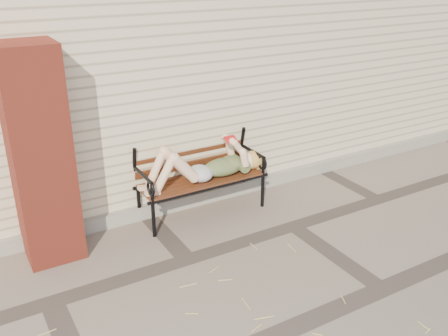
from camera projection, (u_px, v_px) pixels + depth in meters
ground at (293, 226)px, 5.28m from camera, size 80.00×80.00×0.00m
house_wall at (169, 43)px, 7.07m from camera, size 8.00×4.00×3.00m
foundation_strip at (244, 186)px, 6.02m from camera, size 8.00×0.10×0.15m
brick_pillar at (40, 156)px, 4.42m from camera, size 0.50×0.50×2.00m
garden_bench at (198, 165)px, 5.42m from camera, size 1.50×0.60×0.97m
reading_woman at (204, 165)px, 5.32m from camera, size 1.42×0.32×0.45m
straw_scatter at (190, 336)px, 3.75m from camera, size 3.00×1.69×0.01m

